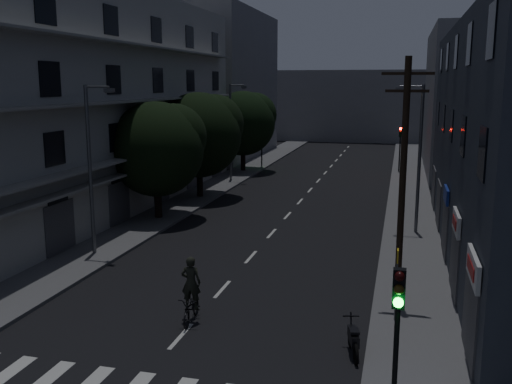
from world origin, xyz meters
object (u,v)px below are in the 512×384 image
at_px(traffic_signal_near, 397,319).
at_px(bus_stop_sign, 397,272).
at_px(cyclist, 191,300).
at_px(motorcycle, 353,340).
at_px(utility_pole, 403,178).

bearing_deg(traffic_signal_near, bus_stop_sign, 90.35).
relative_size(traffic_signal_near, cyclist, 1.73).
height_order(motorcycle, cyclist, cyclist).
relative_size(motorcycle, cyclist, 0.75).
bearing_deg(traffic_signal_near, cyclist, 142.15).
bearing_deg(cyclist, traffic_signal_near, -43.66).
height_order(traffic_signal_near, utility_pole, utility_pole).
bearing_deg(motorcycle, bus_stop_sign, 52.66).
distance_m(bus_stop_sign, motorcycle, 3.25).
bearing_deg(cyclist, bus_stop_sign, 7.24).
height_order(utility_pole, motorcycle, utility_pole).
distance_m(traffic_signal_near, cyclist, 9.08).
relative_size(bus_stop_sign, cyclist, 1.06).
xyz_separation_m(traffic_signal_near, utility_pole, (0.01, 8.70, 1.77)).
bearing_deg(bus_stop_sign, traffic_signal_near, -89.65).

